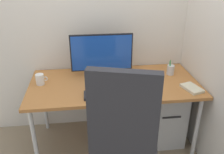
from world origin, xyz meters
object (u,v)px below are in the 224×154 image
office_chair (124,142)px  filing_cabinet (163,114)px  monitor (102,53)px  pen_holder (171,70)px  notebook (192,88)px  keyboard (109,94)px  mouse (149,88)px  coffee_mug (40,79)px

office_chair → filing_cabinet: 1.00m
office_chair → monitor: 0.99m
pen_holder → notebook: (0.09, -0.35, -0.04)m
filing_cabinet → notebook: bearing=-57.9°
keyboard → notebook: keyboard is taller
mouse → pen_holder: pen_holder is taller
coffee_mug → notebook: bearing=-11.1°
filing_cabinet → coffee_mug: bearing=178.7°
notebook → pen_holder: bearing=88.0°
pen_holder → notebook: bearing=-75.8°
office_chair → notebook: 0.90m
office_chair → filing_cabinet: office_chair is taller
filing_cabinet → keyboard: keyboard is taller
keyboard → pen_holder: size_ratio=2.64×
notebook → office_chair: bearing=-161.5°
filing_cabinet → keyboard: (-0.63, -0.28, 0.45)m
mouse → pen_holder: 0.44m
coffee_mug → keyboard: bearing=-25.3°
office_chair → keyboard: 0.51m
notebook → mouse: bearing=156.4°
filing_cabinet → pen_holder: pen_holder is taller
pen_holder → keyboard: bearing=-151.7°
filing_cabinet → mouse: (-0.24, -0.20, 0.45)m
filing_cabinet → notebook: 0.54m
pen_holder → coffee_mug: (-1.34, -0.07, 0.00)m
filing_cabinet → monitor: 0.96m
pen_holder → notebook: 0.37m
office_chair → filing_cabinet: bearing=53.0°
keyboard → notebook: 0.79m
office_chair → pen_holder: (0.64, 0.86, 0.18)m
keyboard → office_chair: bearing=-83.2°
filing_cabinet → mouse: mouse is taller
mouse → coffee_mug: coffee_mug is taller
notebook → coffee_mug: coffee_mug is taller
keyboard → notebook: size_ratio=2.17×
monitor → coffee_mug: monitor is taller
filing_cabinet → mouse: size_ratio=7.62×
office_chair → monitor: size_ratio=1.98×
notebook → coffee_mug: bearing=152.7°
filing_cabinet → coffee_mug: (-1.27, 0.03, 0.49)m
monitor → filing_cabinet: bearing=-13.6°
monitor → mouse: (0.41, -0.36, -0.23)m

